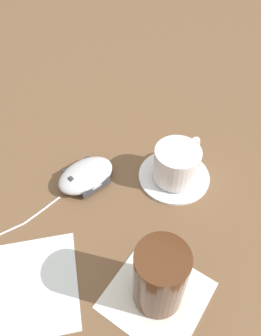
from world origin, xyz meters
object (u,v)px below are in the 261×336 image
at_px(computer_mouse, 86,175).
at_px(drinking_glass, 160,278).
at_px(saucer, 174,175).
at_px(coffee_cup, 177,163).

bearing_deg(computer_mouse, drinking_glass, -35.72).
height_order(saucer, drinking_glass, drinking_glass).
xyz_separation_m(saucer, drinking_glass, (0.05, -0.21, 0.05)).
bearing_deg(drinking_glass, saucer, 103.51).
relative_size(saucer, coffee_cup, 1.21).
height_order(coffee_cup, computer_mouse, coffee_cup).
relative_size(saucer, computer_mouse, 1.03).
relative_size(coffee_cup, computer_mouse, 0.85).
bearing_deg(coffee_cup, saucer, 153.07).
height_order(computer_mouse, drinking_glass, drinking_glass).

